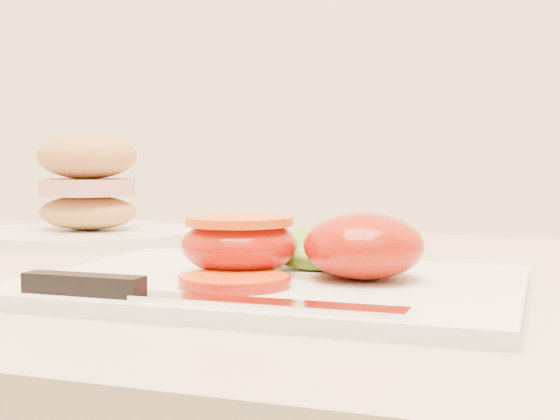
% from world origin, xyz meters
% --- Properties ---
extents(cutting_board, '(0.32, 0.24, 0.01)m').
position_xyz_m(cutting_board, '(-0.59, 1.57, 0.94)').
color(cutting_board, white).
rests_on(cutting_board, counter).
extents(tomato_half_dome, '(0.08, 0.08, 0.04)m').
position_xyz_m(tomato_half_dome, '(-0.54, 1.59, 0.96)').
color(tomato_half_dome, '#B32311').
rests_on(tomato_half_dome, cutting_board).
extents(tomato_half_cut, '(0.08, 0.08, 0.04)m').
position_xyz_m(tomato_half_cut, '(-0.62, 1.58, 0.96)').
color(tomato_half_cut, '#B32311').
rests_on(tomato_half_cut, cutting_board).
extents(tomato_slice_0, '(0.07, 0.07, 0.01)m').
position_xyz_m(tomato_slice_0, '(-0.61, 1.53, 0.94)').
color(tomato_slice_0, orange).
rests_on(tomato_slice_0, cutting_board).
extents(lettuce_leaf_0, '(0.14, 0.13, 0.03)m').
position_xyz_m(lettuce_leaf_0, '(-0.57, 1.64, 0.95)').
color(lettuce_leaf_0, '#63AE2E').
rests_on(lettuce_leaf_0, cutting_board).
extents(knife, '(0.23, 0.02, 0.01)m').
position_xyz_m(knife, '(-0.63, 1.48, 0.94)').
color(knife, silver).
rests_on(knife, cutting_board).
extents(sandwich_plate, '(0.24, 0.24, 0.12)m').
position_xyz_m(sandwich_plate, '(-0.89, 1.81, 0.97)').
color(sandwich_plate, white).
rests_on(sandwich_plate, counter).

